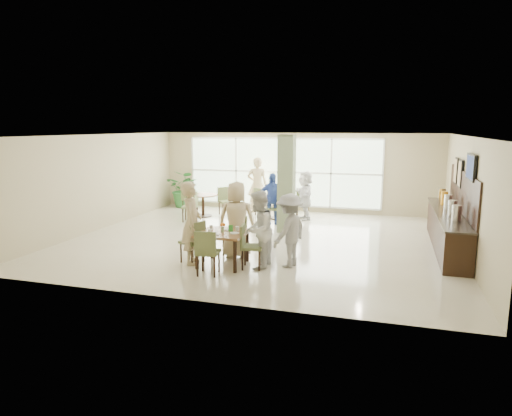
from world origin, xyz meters
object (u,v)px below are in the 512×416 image
(adult_b, at_px, (305,195))
(potted_plant, at_px, (185,189))
(teen_standing, at_px, (289,230))
(adult_a, at_px, (272,199))
(teen_left, at_px, (192,223))
(teen_far, at_px, (237,220))
(buffet_counter, at_px, (448,227))
(teen_right, at_px, (258,230))
(adult_standing, at_px, (257,185))
(main_table, at_px, (223,236))
(round_table_left, at_px, (203,200))
(round_table_right, at_px, (279,202))

(adult_b, bearing_deg, potted_plant, -124.27)
(teen_standing, bearing_deg, adult_a, -140.10)
(teen_left, height_order, teen_far, teen_left)
(buffet_counter, xyz_separation_m, teen_right, (-4.10, -2.86, 0.29))
(adult_standing, bearing_deg, adult_a, 109.21)
(buffet_counter, distance_m, adult_b, 4.85)
(main_table, height_order, adult_standing, adult_standing)
(teen_right, bearing_deg, round_table_left, -144.25)
(potted_plant, distance_m, teen_right, 8.02)
(buffet_counter, relative_size, adult_b, 2.93)
(buffet_counter, xyz_separation_m, adult_a, (-4.97, 1.61, 0.25))
(main_table, height_order, adult_b, adult_b)
(teen_standing, xyz_separation_m, adult_a, (-1.48, 4.17, -0.00))
(teen_right, xyz_separation_m, adult_a, (-0.87, 4.47, -0.04))
(teen_right, bearing_deg, teen_left, -85.15)
(buffet_counter, xyz_separation_m, teen_standing, (-3.49, -2.56, 0.25))
(round_table_right, distance_m, adult_standing, 1.37)
(buffet_counter, relative_size, teen_standing, 2.92)
(adult_b, relative_size, adult_standing, 0.81)
(teen_far, relative_size, teen_right, 1.06)
(round_table_right, relative_size, teen_far, 0.58)
(round_table_left, bearing_deg, adult_a, -11.67)
(teen_left, height_order, adult_standing, adult_standing)
(teen_left, distance_m, teen_standing, 2.17)
(potted_plant, xyz_separation_m, teen_far, (4.07, -5.81, 0.20))
(adult_standing, bearing_deg, potted_plant, -15.20)
(potted_plant, bearing_deg, buffet_counter, -21.94)
(teen_left, height_order, teen_right, teen_left)
(round_table_left, distance_m, teen_right, 6.07)
(main_table, xyz_separation_m, teen_left, (-0.71, -0.04, 0.26))
(teen_standing, height_order, adult_b, teen_standing)
(main_table, bearing_deg, buffet_counter, 30.66)
(round_table_left, distance_m, adult_a, 2.62)
(teen_far, bearing_deg, round_table_left, -67.33)
(teen_standing, distance_m, adult_a, 4.42)
(buffet_counter, xyz_separation_m, adult_b, (-4.09, 2.60, 0.25))
(round_table_left, xyz_separation_m, teen_left, (1.91, -5.09, 0.37))
(round_table_left, distance_m, teen_standing, 6.20)
(teen_left, relative_size, teen_far, 1.03)
(adult_a, bearing_deg, potted_plant, 128.86)
(buffet_counter, height_order, adult_b, buffet_counter)
(round_table_left, bearing_deg, teen_right, -55.61)
(main_table, height_order, teen_left, teen_left)
(potted_plant, xyz_separation_m, adult_a, (3.91, -1.96, 0.11))
(adult_a, bearing_deg, teen_right, -103.51)
(round_table_right, bearing_deg, teen_right, -80.95)
(teen_far, height_order, adult_standing, adult_standing)
(main_table, xyz_separation_m, adult_a, (-0.07, 4.52, 0.14))
(round_table_right, bearing_deg, adult_a, -90.79)
(round_table_left, height_order, teen_left, teen_left)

